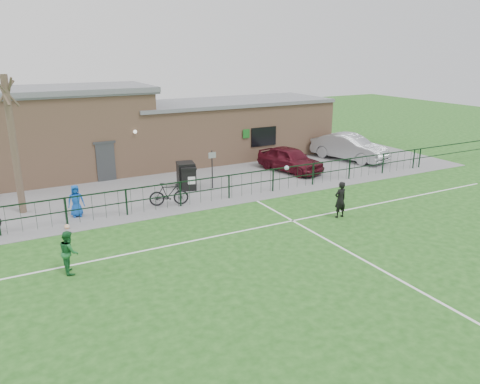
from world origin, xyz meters
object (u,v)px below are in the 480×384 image
car_silver (349,147)px  spectator_child (76,201)px  outfield_player (69,252)px  bicycle_d (169,194)px  wheelie_bin_right (186,176)px  sign_post (212,170)px  car_maroon (290,159)px  bare_tree (14,146)px  ball_ground (67,227)px  wheelie_bin_left (188,178)px

car_silver → spectator_child: size_ratio=3.59×
outfield_player → bicycle_d: bearing=-46.1°
wheelie_bin_right → sign_post: size_ratio=0.63×
car_maroon → bicycle_d: bearing=-176.7°
bare_tree → sign_post: 9.24m
bare_tree → bicycle_d: (6.07, -2.13, -2.44)m
bicycle_d → car_silver: bearing=-60.7°
bare_tree → ball_ground: (1.41, -2.99, -2.90)m
wheelie_bin_right → outfield_player: bearing=-122.1°
wheelie_bin_left → car_maroon: 6.69m
car_maroon → ball_ground: size_ratio=20.28×
wheelie_bin_left → spectator_child: size_ratio=0.81×
car_maroon → bicycle_d: (-8.45, -2.57, -0.18)m
spectator_child → bare_tree: bearing=143.6°
bicycle_d → spectator_child: (-4.03, 0.47, 0.16)m
wheelie_bin_left → outfield_player: bearing=-118.7°
car_silver → bicycle_d: 13.87m
bare_tree → wheelie_bin_right: 8.18m
sign_post → car_maroon: 5.61m
bare_tree → spectator_child: size_ratio=4.28×
bicycle_d → wheelie_bin_left: bearing=-25.9°
wheelie_bin_left → sign_post: 1.31m
wheelie_bin_left → bicycle_d: wheelie_bin_left is taller
wheelie_bin_left → car_silver: (11.70, 1.24, 0.26)m
bicycle_d → outfield_player: bearing=149.2°
wheelie_bin_left → car_silver: size_ratio=0.22×
wheelie_bin_left → outfield_player: outfield_player is taller
wheelie_bin_right → car_maroon: 6.69m
bicycle_d → bare_tree: bearing=86.4°
car_maroon → spectator_child: bearing=175.9°
car_maroon → outfield_player: bearing=-165.0°
sign_post → outfield_player: size_ratio=1.40×
wheelie_bin_right → ball_ground: size_ratio=5.97×
bare_tree → car_maroon: 14.70m
wheelie_bin_left → bicycle_d: 2.68m
sign_post → car_silver: sign_post is taller
wheelie_bin_left → ball_ground: bearing=-139.6°
bare_tree → sign_post: (9.00, -0.58, -1.98)m
wheelie_bin_left → car_maroon: car_maroon is taller
wheelie_bin_left → wheelie_bin_right: size_ratio=0.90×
wheelie_bin_right → car_silver: car_silver is taller
outfield_player → car_maroon: bearing=-60.8°
car_maroon → outfield_player: 15.49m
car_silver → bicycle_d: bearing=176.3°
sign_post → spectator_child: 7.06m
car_maroon → outfield_player: (-13.59, -7.44, -0.03)m
wheelie_bin_left → sign_post: size_ratio=0.56×
car_maroon → ball_ground: car_maroon is taller
sign_post → bicycle_d: sign_post is taller
wheelie_bin_left → wheelie_bin_right: wheelie_bin_right is taller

